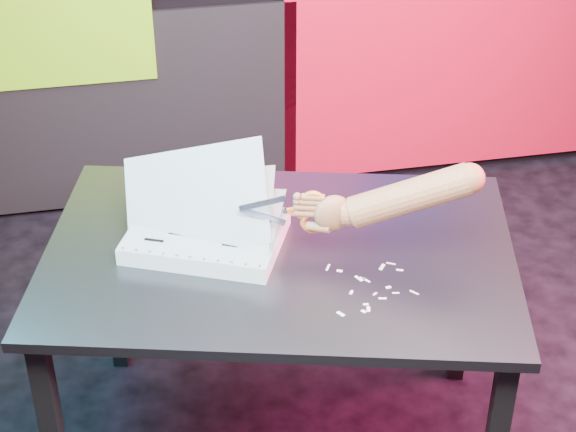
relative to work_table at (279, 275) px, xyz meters
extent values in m
cube|color=black|center=(0.46, 0.04, -0.67)|extent=(3.00, 3.00, 0.01)
cube|color=black|center=(-0.29, 1.51, -0.22)|extent=(1.30, 0.02, 0.85)
cube|color=black|center=(-0.46, 0.49, -0.31)|extent=(0.06, 0.06, 0.72)
cube|color=black|center=(0.65, 0.21, -0.31)|extent=(0.06, 0.06, 0.72)
cube|color=#252526|center=(0.00, 0.00, 0.07)|extent=(1.44, 1.14, 0.03)
cube|color=white|center=(-0.19, 0.07, 0.11)|extent=(0.49, 0.44, 0.05)
cube|color=silver|center=(-0.19, 0.07, 0.13)|extent=(0.49, 0.44, 0.00)
cube|color=silver|center=(-0.19, 0.07, 0.14)|extent=(0.47, 0.42, 0.12)
cube|color=silver|center=(-0.20, 0.09, 0.16)|extent=(0.43, 0.39, 0.21)
cube|color=silver|center=(-0.21, 0.10, 0.21)|extent=(0.38, 0.33, 0.30)
cylinder|color=#282930|center=(-0.41, 0.02, 0.13)|extent=(0.01, 0.01, 0.00)
cylinder|color=#282930|center=(-0.38, 0.00, 0.13)|extent=(0.01, 0.01, 0.00)
cylinder|color=#282930|center=(-0.35, -0.01, 0.13)|extent=(0.01, 0.01, 0.00)
cylinder|color=#282930|center=(-0.31, -0.03, 0.13)|extent=(0.01, 0.01, 0.00)
cylinder|color=#282930|center=(-0.28, -0.04, 0.13)|extent=(0.01, 0.01, 0.00)
cylinder|color=#282930|center=(-0.24, -0.06, 0.13)|extent=(0.01, 0.01, 0.00)
cylinder|color=#282930|center=(-0.21, -0.07, 0.13)|extent=(0.01, 0.01, 0.00)
cylinder|color=#282930|center=(-0.18, -0.08, 0.13)|extent=(0.01, 0.01, 0.00)
cylinder|color=#282930|center=(-0.14, -0.10, 0.13)|extent=(0.01, 0.01, 0.00)
cylinder|color=#282930|center=(-0.11, -0.11, 0.13)|extent=(0.01, 0.01, 0.00)
cylinder|color=#282930|center=(-0.08, -0.13, 0.13)|extent=(0.01, 0.01, 0.00)
cylinder|color=#282930|center=(-0.30, 0.27, 0.13)|extent=(0.01, 0.01, 0.00)
cylinder|color=#282930|center=(-0.27, 0.26, 0.13)|extent=(0.01, 0.01, 0.00)
cylinder|color=#282930|center=(-0.23, 0.24, 0.13)|extent=(0.01, 0.01, 0.00)
cylinder|color=#282930|center=(-0.20, 0.23, 0.13)|extent=(0.01, 0.01, 0.00)
cylinder|color=#282930|center=(-0.17, 0.21, 0.13)|extent=(0.01, 0.01, 0.00)
cylinder|color=#282930|center=(-0.13, 0.20, 0.13)|extent=(0.01, 0.01, 0.00)
cylinder|color=#282930|center=(-0.10, 0.18, 0.13)|extent=(0.01, 0.01, 0.00)
cylinder|color=#282930|center=(-0.07, 0.17, 0.13)|extent=(0.01, 0.01, 0.00)
cylinder|color=#282930|center=(-0.03, 0.15, 0.13)|extent=(0.01, 0.01, 0.00)
cylinder|color=#282930|center=(0.00, 0.14, 0.13)|extent=(0.01, 0.01, 0.00)
cylinder|color=#282930|center=(0.04, 0.12, 0.13)|extent=(0.01, 0.01, 0.00)
cube|color=black|center=(-0.26, 0.16, 0.13)|extent=(0.07, 0.04, 0.00)
cube|color=black|center=(-0.16, 0.09, 0.13)|extent=(0.05, 0.03, 0.00)
cube|color=black|center=(-0.25, 0.05, 0.13)|extent=(0.09, 0.05, 0.00)
cube|color=black|center=(-0.14, -0.02, 0.13)|extent=(0.04, 0.03, 0.00)
cube|color=black|center=(-0.33, 0.04, 0.13)|extent=(0.05, 0.03, 0.00)
cube|color=black|center=(-0.11, 0.13, 0.13)|extent=(0.06, 0.04, 0.00)
cube|color=#898BA9|center=(-0.05, -0.01, 0.25)|extent=(0.12, 0.04, 0.05)
cube|color=#898BA9|center=(-0.05, -0.01, 0.21)|extent=(0.12, 0.04, 0.05)
cylinder|color=#898BA9|center=(0.01, -0.03, 0.23)|extent=(0.02, 0.01, 0.01)
cube|color=#DE581E|center=(0.03, -0.03, 0.22)|extent=(0.05, 0.02, 0.02)
cube|color=#DE581E|center=(0.03, -0.03, 0.23)|extent=(0.05, 0.02, 0.02)
torus|color=#DE581E|center=(0.08, -0.05, 0.26)|extent=(0.07, 0.03, 0.07)
torus|color=#DE581E|center=(0.08, -0.05, 0.19)|extent=(0.07, 0.03, 0.07)
ellipsoid|color=#A46940|center=(0.13, -0.06, 0.23)|extent=(0.10, 0.06, 0.11)
cylinder|color=#A46940|center=(0.08, -0.05, 0.22)|extent=(0.08, 0.04, 0.02)
cylinder|color=#A46940|center=(0.08, -0.05, 0.24)|extent=(0.07, 0.04, 0.02)
cylinder|color=#A46940|center=(0.08, -0.05, 0.26)|extent=(0.07, 0.04, 0.02)
cylinder|color=#A46940|center=(0.08, -0.05, 0.27)|extent=(0.06, 0.04, 0.02)
cylinder|color=#A46940|center=(0.09, -0.07, 0.19)|extent=(0.07, 0.05, 0.03)
cylinder|color=#A46940|center=(0.18, -0.08, 0.23)|extent=(0.08, 0.08, 0.07)
cylinder|color=#A46940|center=(0.32, -0.12, 0.29)|extent=(0.33, 0.17, 0.20)
sphere|color=#A46940|center=(0.45, -0.16, 0.35)|extent=(0.08, 0.08, 0.08)
cube|color=beige|center=(0.19, -0.17, 0.08)|extent=(0.01, 0.02, 0.00)
cube|color=beige|center=(0.11, -0.10, 0.08)|extent=(0.02, 0.03, 0.00)
cube|color=beige|center=(0.25, -0.13, 0.08)|extent=(0.02, 0.03, 0.00)
cube|color=beige|center=(0.19, -0.18, 0.08)|extent=(0.02, 0.02, 0.00)
cube|color=beige|center=(0.25, -0.25, 0.08)|extent=(0.02, 0.01, 0.00)
cube|color=beige|center=(0.14, -0.22, 0.08)|extent=(0.01, 0.02, 0.00)
cube|color=beige|center=(0.24, -0.22, 0.08)|extent=(0.01, 0.01, 0.00)
cube|color=beige|center=(0.18, -0.17, 0.08)|extent=(0.02, 0.03, 0.00)
cube|color=beige|center=(0.30, -0.25, 0.08)|extent=(0.02, 0.02, 0.00)
cube|color=beige|center=(0.15, -0.30, 0.08)|extent=(0.01, 0.02, 0.00)
cube|color=beige|center=(0.20, -0.24, 0.08)|extent=(0.01, 0.01, 0.00)
cube|color=beige|center=(0.17, -0.29, 0.08)|extent=(0.01, 0.02, 0.00)
cube|color=beige|center=(0.14, -0.13, 0.08)|extent=(0.02, 0.02, 0.00)
cube|color=beige|center=(0.17, -0.28, 0.08)|extent=(0.01, 0.01, 0.00)
cube|color=beige|center=(0.10, -0.30, 0.08)|extent=(0.02, 0.02, 0.00)
cube|color=beige|center=(0.29, -0.15, 0.08)|extent=(0.02, 0.01, 0.00)
cube|color=beige|center=(0.21, -0.26, 0.08)|extent=(0.02, 0.01, 0.00)
cube|color=beige|center=(0.28, -0.12, 0.08)|extent=(0.02, 0.02, 0.00)
camera|label=1|loc=(-0.39, -2.09, 1.57)|focal=60.00mm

